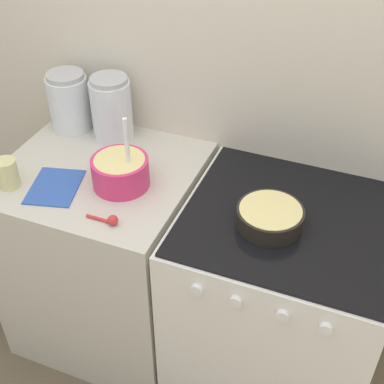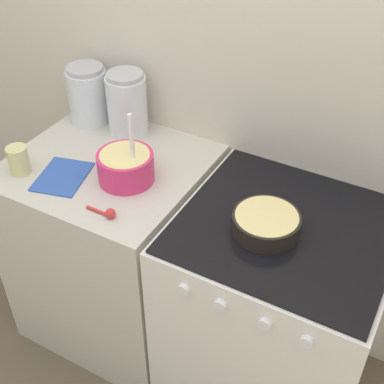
{
  "view_description": "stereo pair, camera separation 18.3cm",
  "coord_description": "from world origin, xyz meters",
  "px_view_note": "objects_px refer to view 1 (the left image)",
  "views": [
    {
      "loc": [
        0.58,
        -1.05,
        2.08
      ],
      "look_at": [
        0.04,
        0.29,
        0.95
      ],
      "focal_mm": 50.0,
      "sensor_mm": 36.0,
      "label": 1
    },
    {
      "loc": [
        0.74,
        -0.97,
        2.08
      ],
      "look_at": [
        0.04,
        0.29,
        0.95
      ],
      "focal_mm": 50.0,
      "sensor_mm": 36.0,
      "label": 2
    }
  ],
  "objects_px": {
    "stove": "(276,304)",
    "baking_pan": "(270,216)",
    "storage_jar_left": "(70,105)",
    "storage_jar_middle": "(112,112)",
    "mixing_bowl": "(120,170)",
    "tin_can": "(8,173)"
  },
  "relations": [
    {
      "from": "stove",
      "to": "baking_pan",
      "type": "bearing_deg",
      "value": -133.44
    },
    {
      "from": "storage_jar_left",
      "to": "storage_jar_middle",
      "type": "height_order",
      "value": "storage_jar_middle"
    },
    {
      "from": "stove",
      "to": "storage_jar_middle",
      "type": "bearing_deg",
      "value": 163.39
    },
    {
      "from": "mixing_bowl",
      "to": "storage_jar_left",
      "type": "height_order",
      "value": "mixing_bowl"
    },
    {
      "from": "mixing_bowl",
      "to": "storage_jar_middle",
      "type": "distance_m",
      "value": 0.34
    },
    {
      "from": "mixing_bowl",
      "to": "storage_jar_left",
      "type": "distance_m",
      "value": 0.48
    },
    {
      "from": "mixing_bowl",
      "to": "tin_can",
      "type": "xyz_separation_m",
      "value": [
        -0.37,
        -0.16,
        -0.01
      ]
    },
    {
      "from": "mixing_bowl",
      "to": "stove",
      "type": "bearing_deg",
      "value": 4.25
    },
    {
      "from": "baking_pan",
      "to": "storage_jar_left",
      "type": "relative_size",
      "value": 0.91
    },
    {
      "from": "baking_pan",
      "to": "mixing_bowl",
      "type": "bearing_deg",
      "value": 178.7
    },
    {
      "from": "stove",
      "to": "storage_jar_left",
      "type": "bearing_deg",
      "value": 166.57
    },
    {
      "from": "storage_jar_left",
      "to": "stove",
      "type": "bearing_deg",
      "value": -13.43
    },
    {
      "from": "tin_can",
      "to": "mixing_bowl",
      "type": "bearing_deg",
      "value": 22.66
    },
    {
      "from": "stove",
      "to": "mixing_bowl",
      "type": "distance_m",
      "value": 0.8
    },
    {
      "from": "storage_jar_left",
      "to": "tin_can",
      "type": "relative_size",
      "value": 2.25
    },
    {
      "from": "stove",
      "to": "baking_pan",
      "type": "height_order",
      "value": "baking_pan"
    },
    {
      "from": "storage_jar_middle",
      "to": "tin_can",
      "type": "height_order",
      "value": "storage_jar_middle"
    },
    {
      "from": "storage_jar_left",
      "to": "storage_jar_middle",
      "type": "distance_m",
      "value": 0.2
    },
    {
      "from": "storage_jar_middle",
      "to": "tin_can",
      "type": "relative_size",
      "value": 2.41
    },
    {
      "from": "mixing_bowl",
      "to": "baking_pan",
      "type": "xyz_separation_m",
      "value": [
        0.56,
        -0.01,
        -0.03
      ]
    },
    {
      "from": "baking_pan",
      "to": "storage_jar_middle",
      "type": "xyz_separation_m",
      "value": [
        -0.74,
        0.3,
        0.08
      ]
    },
    {
      "from": "storage_jar_left",
      "to": "tin_can",
      "type": "height_order",
      "value": "storage_jar_left"
    }
  ]
}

